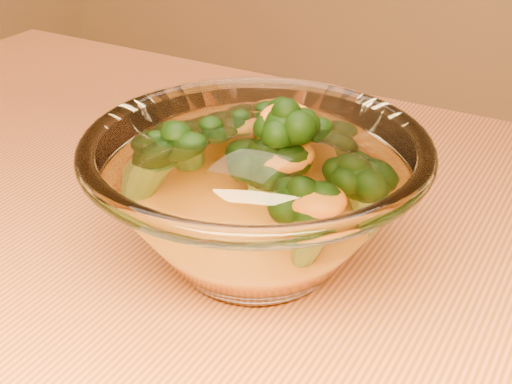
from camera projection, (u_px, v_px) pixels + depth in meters
glass_bowl at (256, 198)px, 0.52m from camera, size 0.25×0.25×0.11m
cheese_sauce at (256, 226)px, 0.53m from camera, size 0.14×0.14×0.04m
broccoli_heap at (258, 161)px, 0.52m from camera, size 0.18×0.15×0.09m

